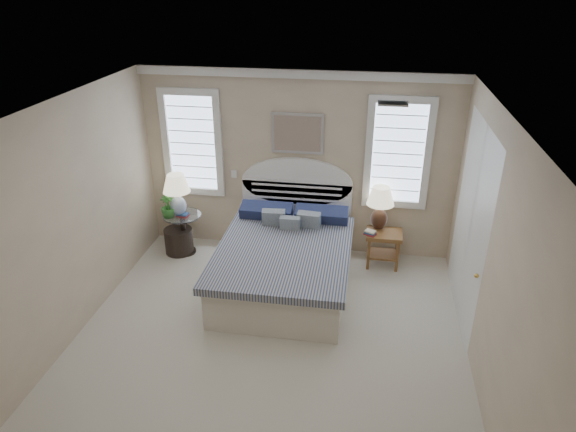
# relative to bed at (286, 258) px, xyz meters

# --- Properties ---
(floor) EXTENTS (4.50, 5.00, 0.01)m
(floor) POSITION_rel_bed_xyz_m (0.00, -1.46, -0.39)
(floor) COLOR beige
(floor) RESTS_ON ground
(ceiling) EXTENTS (4.50, 5.00, 0.01)m
(ceiling) POSITION_rel_bed_xyz_m (0.00, -1.46, 2.31)
(ceiling) COLOR white
(ceiling) RESTS_ON wall_back
(wall_back) EXTENTS (4.50, 0.02, 2.70)m
(wall_back) POSITION_rel_bed_xyz_m (0.00, 1.04, 0.96)
(wall_back) COLOR beige
(wall_back) RESTS_ON floor
(wall_left) EXTENTS (0.02, 5.00, 2.70)m
(wall_left) POSITION_rel_bed_xyz_m (-2.25, -1.46, 0.96)
(wall_left) COLOR beige
(wall_left) RESTS_ON floor
(wall_right) EXTENTS (0.02, 5.00, 2.70)m
(wall_right) POSITION_rel_bed_xyz_m (2.25, -1.46, 0.96)
(wall_right) COLOR beige
(wall_right) RESTS_ON floor
(crown_molding) EXTENTS (4.50, 0.08, 0.12)m
(crown_molding) POSITION_rel_bed_xyz_m (0.00, 1.00, 2.25)
(crown_molding) COLOR white
(crown_molding) RESTS_ON wall_back
(hvac_vent) EXTENTS (0.30, 0.20, 0.02)m
(hvac_vent) POSITION_rel_bed_xyz_m (1.20, -0.66, 2.29)
(hvac_vent) COLOR #B2B2B2
(hvac_vent) RESTS_ON ceiling
(switch_plate) EXTENTS (0.08, 0.01, 0.12)m
(switch_plate) POSITION_rel_bed_xyz_m (-0.95, 1.03, 0.76)
(switch_plate) COLOR white
(switch_plate) RESTS_ON wall_back
(window_left) EXTENTS (0.90, 0.06, 1.60)m
(window_left) POSITION_rel_bed_xyz_m (-1.55, 1.02, 1.21)
(window_left) COLOR #A9BBD6
(window_left) RESTS_ON wall_back
(window_right) EXTENTS (0.90, 0.06, 1.60)m
(window_right) POSITION_rel_bed_xyz_m (1.40, 1.02, 1.21)
(window_right) COLOR #A9BBD6
(window_right) RESTS_ON wall_back
(painting) EXTENTS (0.74, 0.04, 0.58)m
(painting) POSITION_rel_bed_xyz_m (0.00, 1.00, 1.43)
(painting) COLOR silver
(painting) RESTS_ON wall_back
(closet_door) EXTENTS (0.02, 1.80, 2.40)m
(closet_door) POSITION_rel_bed_xyz_m (2.23, -0.26, 0.81)
(closet_door) COLOR silver
(closet_door) RESTS_ON floor
(bed) EXTENTS (1.72, 2.28, 1.47)m
(bed) POSITION_rel_bed_xyz_m (0.00, 0.00, 0.00)
(bed) COLOR beige
(bed) RESTS_ON floor
(side_table_left) EXTENTS (0.56, 0.56, 0.63)m
(side_table_left) POSITION_rel_bed_xyz_m (-1.65, 0.59, 0.00)
(side_table_left) COLOR black
(side_table_left) RESTS_ON floor
(nightstand_right) EXTENTS (0.50, 0.40, 0.53)m
(nightstand_right) POSITION_rel_bed_xyz_m (1.30, 0.69, 0.00)
(nightstand_right) COLOR brown
(nightstand_right) RESTS_ON floor
(floor_pot) EXTENTS (0.50, 0.50, 0.38)m
(floor_pot) POSITION_rel_bed_xyz_m (-1.74, 0.59, -0.19)
(floor_pot) COLOR black
(floor_pot) RESTS_ON floor
(lamp_left) EXTENTS (0.47, 0.47, 0.64)m
(lamp_left) POSITION_rel_bed_xyz_m (-1.69, 0.59, 0.63)
(lamp_left) COLOR white
(lamp_left) RESTS_ON side_table_left
(lamp_right) EXTENTS (0.44, 0.44, 0.63)m
(lamp_right) POSITION_rel_bed_xyz_m (1.21, 0.84, 0.53)
(lamp_right) COLOR black
(lamp_right) RESTS_ON nightstand_right
(potted_plant) EXTENTS (0.20, 0.20, 0.36)m
(potted_plant) POSITION_rel_bed_xyz_m (-1.81, 0.49, 0.42)
(potted_plant) COLOR #357830
(potted_plant) RESTS_ON side_table_left
(books_left) EXTENTS (0.18, 0.15, 0.04)m
(books_left) POSITION_rel_bed_xyz_m (-1.62, 0.55, 0.27)
(books_left) COLOR maroon
(books_left) RESTS_ON side_table_left
(books_right) EXTENTS (0.19, 0.17, 0.06)m
(books_right) POSITION_rel_bed_xyz_m (1.10, 0.59, 0.17)
(books_right) COLOR maroon
(books_right) RESTS_ON nightstand_right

